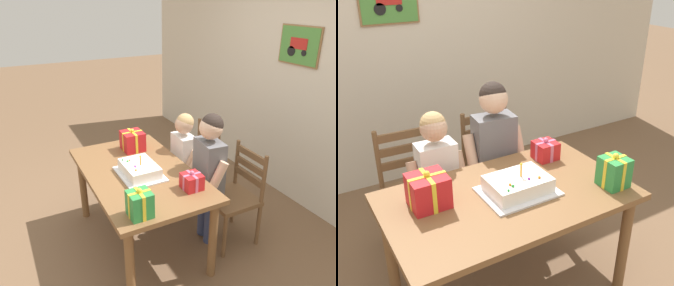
{
  "view_description": "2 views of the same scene",
  "coord_description": "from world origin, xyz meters",
  "views": [
    {
      "loc": [
        2.42,
        -0.97,
        2.16
      ],
      "look_at": [
        0.07,
        0.26,
        1.0
      ],
      "focal_mm": 36.25,
      "sensor_mm": 36.0,
      "label": 1
    },
    {
      "loc": [
        -1.04,
        -1.72,
        2.03
      ],
      "look_at": [
        0.1,
        0.19,
        0.99
      ],
      "focal_mm": 42.55,
      "sensor_mm": 36.0,
      "label": 2
    }
  ],
  "objects": [
    {
      "name": "dining_table",
      "position": [
        0.0,
        0.0,
        0.66
      ],
      "size": [
        1.47,
        0.87,
        0.76
      ],
      "color": "brown",
      "rests_on": "ground"
    },
    {
      "name": "birthday_cake",
      "position": [
        0.06,
        -0.01,
        0.81
      ],
      "size": [
        0.44,
        0.34,
        0.19
      ],
      "color": "silver",
      "rests_on": "dining_table"
    },
    {
      "name": "back_wall",
      "position": [
        -0.0,
        1.87,
        1.3
      ],
      "size": [
        6.4,
        0.11,
        2.6
      ],
      "color": "beige",
      "rests_on": "ground"
    },
    {
      "name": "gift_box_beside_cake",
      "position": [
        0.6,
        -0.24,
        0.85
      ],
      "size": [
        0.16,
        0.16,
        0.22
      ],
      "color": "#2D8E42",
      "rests_on": "dining_table"
    },
    {
      "name": "chair_right",
      "position": [
        0.34,
        0.81,
        0.47
      ],
      "size": [
        0.42,
        0.42,
        0.92
      ],
      "color": "brown",
      "rests_on": "ground"
    },
    {
      "name": "ground_plane",
      "position": [
        0.0,
        0.0,
        0.0
      ],
      "size": [
        20.0,
        20.0,
        0.0
      ],
      "primitive_type": "plane",
      "color": "brown"
    },
    {
      "name": "gift_box_corner_small",
      "position": [
        0.46,
        0.26,
        0.82
      ],
      "size": [
        0.16,
        0.15,
        0.16
      ],
      "color": "red",
      "rests_on": "dining_table"
    },
    {
      "name": "gift_box_red_large",
      "position": [
        -0.44,
        0.13,
        0.85
      ],
      "size": [
        0.22,
        0.2,
        0.22
      ],
      "color": "red",
      "rests_on": "dining_table"
    },
    {
      "name": "chair_left",
      "position": [
        -0.34,
        0.81,
        0.47
      ],
      "size": [
        0.43,
        0.43,
        0.92
      ],
      "color": "brown",
      "rests_on": "ground"
    },
    {
      "name": "child_younger",
      "position": [
        -0.22,
        0.58,
        0.69
      ],
      "size": [
        0.41,
        0.23,
        1.13
      ],
      "color": "#38426B",
      "rests_on": "ground"
    },
    {
      "name": "child_older",
      "position": [
        0.23,
        0.58,
        0.77
      ],
      "size": [
        0.47,
        0.28,
        1.26
      ],
      "color": "#38426B",
      "rests_on": "ground"
    }
  ]
}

